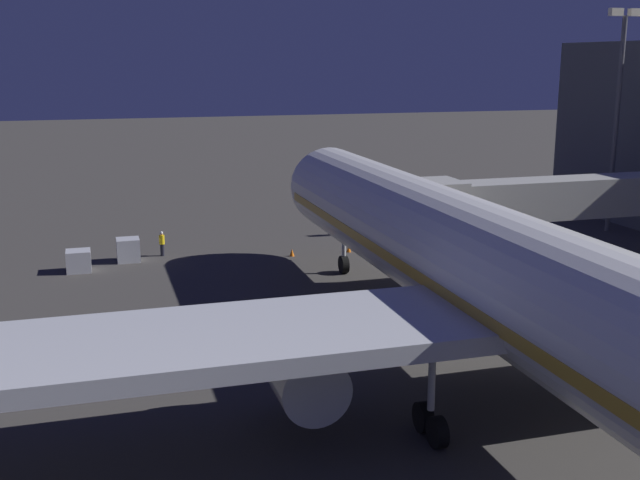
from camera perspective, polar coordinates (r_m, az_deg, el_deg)
The scene contains 9 objects.
ground_plane at distance 42.17m, azimuth 6.82°, elevation -6.58°, with size 320.00×320.00×0.00m, color #383533.
airliner_at_gate at distance 31.47m, azimuth 14.78°, elevation -3.69°, with size 50.96×58.40×17.96m.
jet_bridge at distance 52.98m, azimuth 17.71°, elevation 2.97°, with size 25.68×3.40×6.90m.
apron_floodlight_mast at distance 68.73m, azimuth 20.94°, elevation 9.19°, with size 2.90×0.50×18.04m.
baggage_container_near_belt at distance 55.48m, azimuth -17.23°, elevation -1.47°, with size 1.62×1.57×1.47m, color #B7BABF.
baggage_container_spare at distance 57.31m, azimuth -13.84°, elevation -0.71°, with size 1.60×1.54×1.66m, color #B7BABF.
ground_crew_by_belt_loader at distance 58.28m, azimuth -11.48°, elevation -0.17°, with size 0.40×0.40×1.84m.
traffic_cone_nose_port at distance 58.45m, azimuth 2.12°, elevation -0.62°, with size 0.36×0.36×0.55m, color orange.
traffic_cone_nose_starboard at distance 57.24m, azimuth -2.06°, elevation -0.92°, with size 0.36×0.36×0.55m, color orange.
Camera 1 is at (15.92, 36.40, 14.14)m, focal length 43.77 mm.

